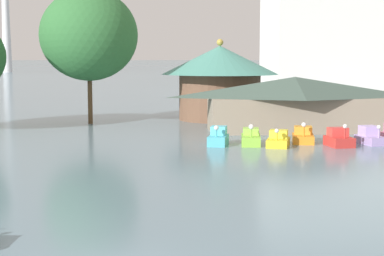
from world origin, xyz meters
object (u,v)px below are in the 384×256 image
Objects in this scene: pedal_boat_orange at (303,136)px; boathouse at (295,103)px; pedal_boat_cyan at (218,138)px; background_building_block at (330,13)px; pedal_boat_lime at (251,138)px; pedal_boat_yellow at (278,140)px; pedal_boat_lavender at (370,137)px; pedal_boat_red at (339,139)px; shoreline_tree_mid at (89,35)px; green_roof_pavilion at (220,76)px.

pedal_boat_orange is 7.54m from boathouse.
pedal_boat_cyan is 70.36m from background_building_block.
pedal_boat_orange reaches higher than pedal_boat_cyan.
pedal_boat_lime is 1.07× the size of pedal_boat_yellow.
boathouse is at bearing 177.62° from pedal_boat_yellow.
pedal_boat_lavender is 0.10× the size of background_building_block.
pedal_boat_red is at bearing -81.08° from pedal_boat_lavender.
shoreline_tree_mid is at bearing -127.83° from background_building_block.
green_roof_pavilion is at bearing -164.61° from pedal_boat_lavender.
green_roof_pavilion is (-0.35, 18.37, 4.00)m from pedal_boat_lime.
pedal_boat_yellow is at bearing 91.39° from pedal_boat_cyan.
pedal_boat_lavender is (11.50, -0.15, -0.03)m from pedal_boat_cyan.
pedal_boat_yellow is 7.23m from pedal_boat_lavender.
pedal_boat_yellow is 19.87m from green_roof_pavilion.
shoreline_tree_mid is (-10.97, 15.23, 8.02)m from pedal_boat_cyan.
pedal_boat_red is 0.15× the size of boathouse.
pedal_boat_lavender is at bearing -103.36° from background_building_block.
shoreline_tree_mid is (-13.41, 15.25, 8.08)m from pedal_boat_lime.
pedal_boat_red is at bearing 105.14° from pedal_boat_yellow.
boathouse is (0.97, 7.19, 2.02)m from pedal_boat_orange.
pedal_boat_lime is 6.45m from pedal_boat_red.
green_roof_pavilion is at bearing -155.92° from pedal_boat_yellow.
pedal_boat_orange is 1.23× the size of pedal_boat_red.
pedal_boat_lavender is 0.23× the size of green_roof_pavilion.
shoreline_tree_mid reaches higher than boathouse.
pedal_boat_red is 2.90m from pedal_boat_lavender.
background_building_block reaches higher than pedal_boat_cyan.
pedal_boat_orange is 0.23× the size of shoreline_tree_mid.
pedal_boat_lavender is 0.17× the size of boathouse.
pedal_boat_lavender is 0.22× the size of shoreline_tree_mid.
pedal_boat_yellow is 0.96× the size of pedal_boat_orange.
boathouse is 59.94m from background_building_block.
pedal_boat_lime is 69.49m from background_building_block.
pedal_boat_yellow is 4.47m from pedal_boat_red.
green_roof_pavilion is 14.03m from shoreline_tree_mid.
boathouse reaches higher than pedal_boat_lavender.
pedal_boat_lavender is 21.13m from green_roof_pavilion.
pedal_boat_lavender is at bearing 102.47° from pedal_boat_red.
pedal_boat_yellow is (4.31, -0.98, -0.09)m from pedal_boat_cyan.
pedal_boat_red is at bearing 58.67° from pedal_boat_orange.
pedal_boat_orange is 67.33m from background_building_block.
pedal_boat_lime is at bearing -48.68° from shoreline_tree_mid.
pedal_boat_lime is 0.11× the size of background_building_block.
pedal_boat_orange is 0.25× the size of green_roof_pavilion.
pedal_boat_yellow is at bearing -94.98° from pedal_boat_lavender.
pedal_boat_orange is 24.10m from shoreline_tree_mid.
green_roof_pavilion is (-2.23, 19.33, 4.03)m from pedal_boat_yellow.
pedal_boat_cyan is at bearing -70.83° from pedal_boat_orange.
green_roof_pavilion is at bearing 118.10° from boathouse.
pedal_boat_cyan is at bearing -112.71° from background_building_block.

